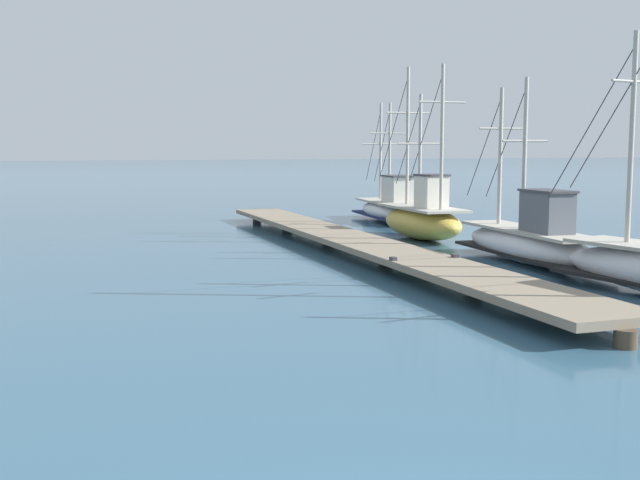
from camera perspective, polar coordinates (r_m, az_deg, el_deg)
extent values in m
cube|color=gray|center=(22.74, 2.47, -0.04)|extent=(2.99, 23.00, 0.16)
cylinder|color=#4C3D2D|center=(12.91, 21.29, -6.68)|extent=(0.36, 0.36, 0.29)
cylinder|color=#4C3D2D|center=(16.61, 11.08, -3.44)|extent=(0.36, 0.36, 0.29)
cylinder|color=#4C3D2D|center=(20.66, 4.76, -1.36)|extent=(0.36, 0.36, 0.29)
cylinder|color=#4C3D2D|center=(24.90, 0.56, 0.03)|extent=(0.36, 0.36, 0.29)
cylinder|color=#4C3D2D|center=(29.24, -2.41, 1.02)|extent=(0.36, 0.36, 0.29)
cylinder|color=#4C3D2D|center=(33.65, -4.60, 1.75)|extent=(0.36, 0.36, 0.29)
cube|color=#333338|center=(18.21, 5.33, -1.36)|extent=(0.13, 0.21, 0.08)
cube|color=#333338|center=(18.92, 9.77, -1.13)|extent=(0.13, 0.21, 0.08)
cylinder|color=#333338|center=(18.09, 21.61, 10.46)|extent=(0.41, 3.14, 4.49)
cylinder|color=#B2ADA3|center=(17.98, 21.68, 6.91)|extent=(0.11, 0.11, 4.44)
cylinder|color=#B2ADA3|center=(18.04, 21.84, 10.63)|extent=(1.32, 0.22, 0.06)
cylinder|color=#333338|center=(18.78, 18.87, 7.67)|extent=(0.31, 2.30, 3.29)
ellipsoid|color=silver|center=(21.52, 14.83, -0.42)|extent=(2.07, 5.96, 0.90)
cube|color=#B2AD9E|center=(21.47, 14.86, 0.67)|extent=(1.83, 5.36, 0.08)
cube|color=black|center=(21.54, 14.81, -0.95)|extent=(2.07, 5.85, 0.08)
cube|color=#565B66|center=(20.68, 16.14, 1.94)|extent=(0.91, 1.50, 1.02)
cube|color=#3D3D42|center=(20.64, 16.19, 3.44)|extent=(0.99, 1.62, 0.06)
cylinder|color=#B2ADA3|center=(21.62, 14.63, 6.11)|extent=(0.11, 0.11, 3.98)
cylinder|color=#B2ADA3|center=(21.62, 14.66, 6.97)|extent=(1.32, 0.20, 0.06)
cylinder|color=#333338|center=(22.55, 13.26, 6.67)|extent=(0.24, 2.07, 2.95)
cylinder|color=#B2ADA3|center=(22.76, 12.95, 5.95)|extent=(0.11, 0.11, 3.80)
cylinder|color=#B2ADA3|center=(22.77, 13.00, 7.88)|extent=(1.32, 0.20, 0.06)
cylinder|color=#333338|center=(23.67, 11.77, 6.46)|extent=(0.23, 1.97, 2.82)
ellipsoid|color=gold|center=(26.45, 7.40, 1.24)|extent=(2.08, 4.65, 1.09)
cube|color=#B2AD9E|center=(26.40, 7.42, 2.34)|extent=(1.84, 4.18, 0.08)
cube|color=silver|center=(25.75, 8.09, 3.47)|extent=(0.87, 1.00, 1.04)
cube|color=#3D3D42|center=(25.73, 8.11, 4.69)|extent=(0.94, 1.08, 0.06)
cylinder|color=#B2ADA3|center=(26.54, 7.27, 6.46)|extent=(0.11, 0.11, 3.71)
cylinder|color=#B2ADA3|center=(26.54, 7.28, 6.95)|extent=(1.61, 0.17, 0.06)
cylinder|color=#333338|center=(27.45, 6.38, 6.86)|extent=(0.15, 1.93, 2.75)
cylinder|color=#B2ADA3|center=(27.47, 6.37, 7.50)|extent=(0.11, 0.11, 4.70)
cylinder|color=#B2ADA3|center=(27.49, 6.40, 9.15)|extent=(1.61, 0.17, 0.06)
cylinder|color=#333338|center=(28.63, 5.33, 7.95)|extent=(0.19, 2.44, 3.48)
cylinder|color=#B2ADA3|center=(25.11, 8.84, 7.37)|extent=(0.11, 0.11, 4.54)
cylinder|color=#B2ADA3|center=(25.15, 8.88, 9.86)|extent=(1.61, 0.17, 0.06)
cylinder|color=#333338|center=(26.21, 7.63, 7.86)|extent=(0.18, 2.36, 3.36)
ellipsoid|color=silver|center=(32.89, 5.18, 2.10)|extent=(2.73, 5.86, 0.83)
cube|color=#B2AD9E|center=(32.87, 5.19, 2.75)|extent=(2.42, 5.26, 0.08)
cube|color=#19234C|center=(32.91, 5.18, 1.78)|extent=(2.73, 5.75, 0.08)
cube|color=silver|center=(32.03, 5.67, 3.65)|extent=(1.14, 1.80, 1.04)
cube|color=#3D3D42|center=(32.01, 5.68, 4.64)|extent=(1.23, 1.94, 0.06)
cylinder|color=#B2ADA3|center=(33.06, 5.08, 6.38)|extent=(0.11, 0.11, 4.07)
cylinder|color=#B2ADA3|center=(33.06, 5.09, 7.71)|extent=(1.69, 0.32, 0.06)
cylinder|color=#333338|center=(34.11, 4.51, 6.73)|extent=(0.35, 2.10, 3.01)
cylinder|color=#B2ADA3|center=(34.27, 4.42, 6.43)|extent=(0.11, 0.11, 4.12)
cylinder|color=#B2ADA3|center=(34.27, 4.43, 6.95)|extent=(1.69, 0.32, 0.06)
cylinder|color=#333338|center=(35.33, 3.88, 6.78)|extent=(0.35, 2.12, 3.05)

